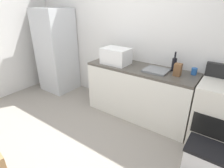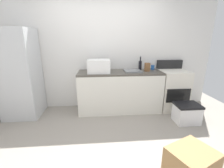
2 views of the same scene
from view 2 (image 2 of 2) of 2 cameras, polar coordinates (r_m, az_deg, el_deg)
name	(u,v)px [view 2 (image 2 of 2)]	position (r m, az deg, el deg)	size (l,w,h in m)	color
ground_plane	(110,144)	(2.56, -0.63, -21.56)	(6.00, 6.00, 0.00)	gray
wall_back	(105,52)	(3.57, -2.59, 12.02)	(5.00, 0.10, 2.60)	silver
kitchen_counter	(120,91)	(3.43, 2.85, -2.72)	(1.80, 0.60, 0.90)	silver
refrigerator	(20,74)	(3.61, -31.22, 3.11)	(0.68, 0.66, 1.78)	silver
stove_oven	(172,89)	(3.79, 21.48, -1.77)	(0.60, 0.61, 1.10)	silver
microwave	(99,66)	(3.20, -4.98, 6.68)	(0.46, 0.34, 0.27)	white
sink_basin	(133,71)	(3.34, 7.74, 4.89)	(0.36, 0.32, 0.03)	slate
wine_bottle	(140,65)	(3.54, 10.46, 6.99)	(0.07, 0.07, 0.30)	black
coffee_mug	(153,67)	(3.65, 14.95, 6.04)	(0.08, 0.08, 0.10)	#2659A5
knife_block	(147,67)	(3.41, 13.02, 6.16)	(0.10, 0.10, 0.18)	brown
cardboard_box_large	(190,167)	(2.11, 27.25, -25.83)	(0.47, 0.40, 0.43)	#A37A4C
storage_bin	(187,113)	(3.35, 26.12, -9.75)	(0.46, 0.36, 0.38)	silver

